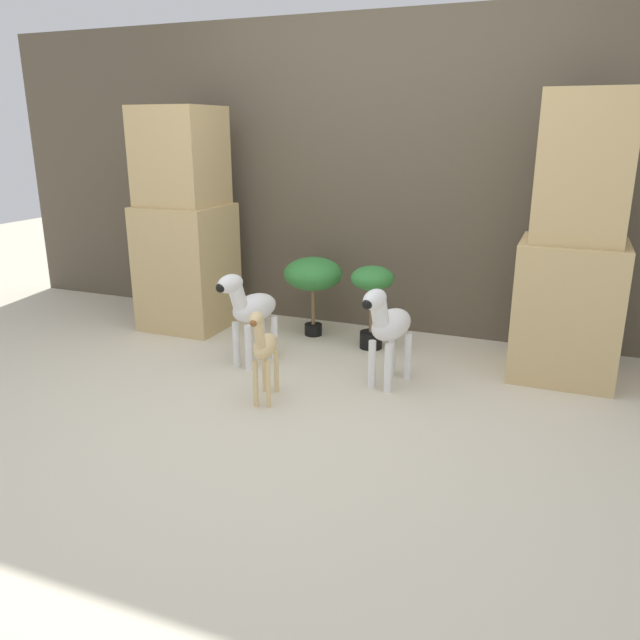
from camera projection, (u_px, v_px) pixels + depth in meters
The scene contains 9 objects.
ground_plane at pixel (288, 411), 3.33m from camera, with size 14.00×14.00×0.00m, color beige.
wall_back at pixel (381, 179), 4.45m from camera, with size 6.40×0.08×2.20m.
rock_pillar_left at pixel (185, 227), 4.56m from camera, with size 0.59×0.57×1.59m.
rock_pillar_right at pixel (574, 254), 3.61m from camera, with size 0.59×0.57×1.65m.
zebra_right at pixel (388, 325), 3.55m from camera, with size 0.25×0.49×0.61m.
zebra_left at pixel (250, 308), 3.89m from camera, with size 0.26×0.49×0.61m.
giraffe_figurine at pixel (264, 346), 3.35m from camera, with size 0.18×0.41×0.56m.
potted_palm_front at pixel (313, 276), 4.42m from camera, with size 0.42×0.42×0.57m.
potted_palm_back at pixel (372, 289), 4.17m from camera, with size 0.29×0.29×0.57m.
Camera 1 is at (1.29, -2.75, 1.45)m, focal length 35.00 mm.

